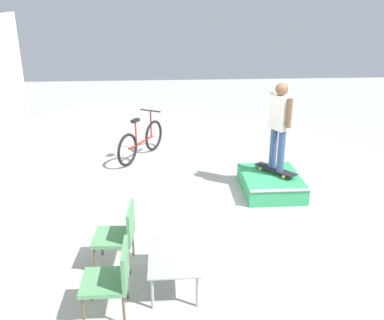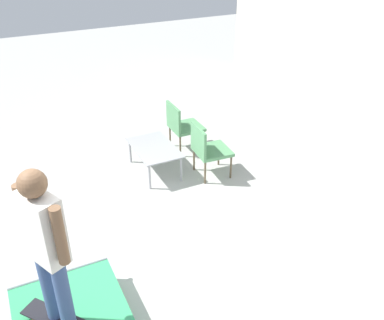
# 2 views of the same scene
# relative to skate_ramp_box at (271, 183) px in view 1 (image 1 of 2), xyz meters

# --- Properties ---
(ground_plane) EXTENTS (24.00, 24.00, 0.00)m
(ground_plane) POSITION_rel_skate_ramp_box_xyz_m (-0.82, 0.76, -0.16)
(ground_plane) COLOR #A8A8A3
(skate_ramp_box) EXTENTS (1.32, 1.04, 0.34)m
(skate_ramp_box) POSITION_rel_skate_ramp_box_xyz_m (0.00, 0.00, 0.00)
(skate_ramp_box) COLOR #339E60
(skate_ramp_box) RESTS_ON ground_plane
(skateboard_on_ramp) EXTENTS (0.79, 0.68, 0.07)m
(skateboard_on_ramp) POSITION_rel_skate_ramp_box_xyz_m (0.09, -0.09, 0.24)
(skateboard_on_ramp) COLOR black
(skateboard_on_ramp) RESTS_ON skate_ramp_box
(person_skater) EXTENTS (0.52, 0.34, 1.60)m
(person_skater) POSITION_rel_skate_ramp_box_xyz_m (0.09, -0.09, 1.19)
(person_skater) COLOR #384C7A
(person_skater) RESTS_ON skateboard_on_ramp
(coffee_table) EXTENTS (0.99, 0.62, 0.44)m
(coffee_table) POSITION_rel_skate_ramp_box_xyz_m (-2.61, 1.87, 0.24)
(coffee_table) COLOR #9E9EA3
(coffee_table) RESTS_ON ground_plane
(patio_chair_left) EXTENTS (0.52, 0.52, 0.86)m
(patio_chair_left) POSITION_rel_skate_ramp_box_xyz_m (-3.09, 2.57, 0.33)
(patio_chair_left) COLOR brown
(patio_chair_left) RESTS_ON ground_plane
(patio_chair_right) EXTENTS (0.55, 0.55, 0.86)m
(patio_chair_right) POSITION_rel_skate_ramp_box_xyz_m (-2.14, 2.57, 0.33)
(patio_chair_right) COLOR brown
(patio_chair_right) RESTS_ON ground_plane
(bicycle) EXTENTS (1.61, 0.94, 0.99)m
(bicycle) POSITION_rel_skate_ramp_box_xyz_m (1.94, 2.47, 0.22)
(bicycle) COLOR black
(bicycle) RESTS_ON ground_plane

